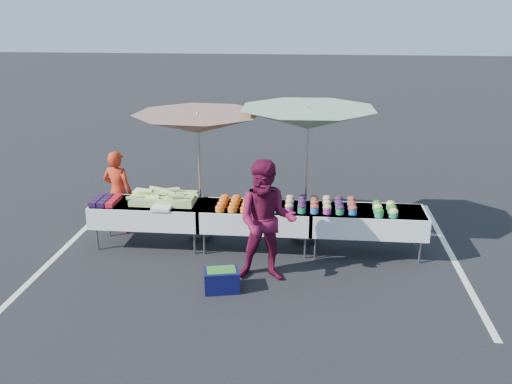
# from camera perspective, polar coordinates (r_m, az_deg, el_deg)

# --- Properties ---
(ground) EXTENTS (80.00, 80.00, 0.00)m
(ground) POSITION_cam_1_polar(r_m,az_deg,el_deg) (9.59, 0.00, -5.69)
(ground) COLOR black
(stripe_left) EXTENTS (0.10, 5.00, 0.00)m
(stripe_left) POSITION_cam_1_polar(r_m,az_deg,el_deg) (10.38, -17.92, -4.69)
(stripe_left) COLOR silver
(stripe_left) RESTS_ON ground
(stripe_right) EXTENTS (0.10, 5.00, 0.00)m
(stripe_right) POSITION_cam_1_polar(r_m,az_deg,el_deg) (9.82, 19.02, -6.13)
(stripe_right) COLOR silver
(stripe_right) RESTS_ON ground
(table_left) EXTENTS (1.86, 0.81, 0.75)m
(table_left) POSITION_cam_1_polar(r_m,az_deg,el_deg) (9.70, -10.64, -2.01)
(table_left) COLOR white
(table_left) RESTS_ON ground
(table_center) EXTENTS (1.86, 0.81, 0.75)m
(table_center) POSITION_cam_1_polar(r_m,az_deg,el_deg) (9.37, 0.00, -2.42)
(table_center) COLOR white
(table_center) RESTS_ON ground
(table_right) EXTENTS (1.86, 0.81, 0.75)m
(table_right) POSITION_cam_1_polar(r_m,az_deg,el_deg) (9.37, 11.03, -2.77)
(table_right) COLOR white
(table_right) RESTS_ON ground
(berry_punnets) EXTENTS (0.40, 0.54, 0.08)m
(berry_punnets) POSITION_cam_1_polar(r_m,az_deg,el_deg) (9.80, -14.80, -0.82)
(berry_punnets) COLOR black
(berry_punnets) RESTS_ON table_left
(corn_pile) EXTENTS (1.16, 0.57, 0.26)m
(corn_pile) POSITION_cam_1_polar(r_m,az_deg,el_deg) (9.59, -9.27, -0.55)
(corn_pile) COLOR #B2D46C
(corn_pile) RESTS_ON table_left
(plastic_bags) EXTENTS (0.30, 0.25, 0.05)m
(plastic_bags) POSITION_cam_1_polar(r_m,az_deg,el_deg) (9.29, -9.44, -1.60)
(plastic_bags) COLOR white
(plastic_bags) RESTS_ON table_left
(carrot_bowls) EXTENTS (0.75, 0.69, 0.11)m
(carrot_bowls) POSITION_cam_1_polar(r_m,az_deg,el_deg) (9.31, -1.54, -1.14)
(carrot_bowls) COLOR orange
(carrot_bowls) RESTS_ON table_center
(potato_cups) EXTENTS (1.34, 0.58, 0.16)m
(potato_cups) POSITION_cam_1_polar(r_m,az_deg,el_deg) (9.24, 5.87, -1.18)
(potato_cups) COLOR #256AAD
(potato_cups) RESTS_ON table_right
(bean_baskets) EXTENTS (0.36, 0.50, 0.15)m
(bean_baskets) POSITION_cam_1_polar(r_m,az_deg,el_deg) (9.23, 12.78, -1.64)
(bean_baskets) COLOR #218552
(bean_baskets) RESTS_ON table_right
(vendor) EXTENTS (0.60, 0.46, 1.48)m
(vendor) POSITION_cam_1_polar(r_m,az_deg,el_deg) (10.36, -13.64, 0.02)
(vendor) COLOR red
(vendor) RESTS_ON ground
(customer) EXTENTS (0.90, 0.70, 1.82)m
(customer) POSITION_cam_1_polar(r_m,az_deg,el_deg) (8.23, 1.05, -2.96)
(customer) COLOR maroon
(customer) RESTS_ON ground
(umbrella_left) EXTENTS (2.73, 2.73, 2.22)m
(umbrella_left) POSITION_cam_1_polar(r_m,az_deg,el_deg) (9.50, -5.83, 6.75)
(umbrella_left) COLOR black
(umbrella_left) RESTS_ON ground
(umbrella_right) EXTENTS (3.02, 3.02, 2.33)m
(umbrella_right) POSITION_cam_1_polar(r_m,az_deg,el_deg) (9.36, 5.21, 7.23)
(umbrella_right) COLOR black
(umbrella_right) RESTS_ON ground
(storage_bin) EXTENTS (0.56, 0.46, 0.32)m
(storage_bin) POSITION_cam_1_polar(r_m,az_deg,el_deg) (8.22, -3.47, -8.71)
(storage_bin) COLOR #0B0C3A
(storage_bin) RESTS_ON ground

